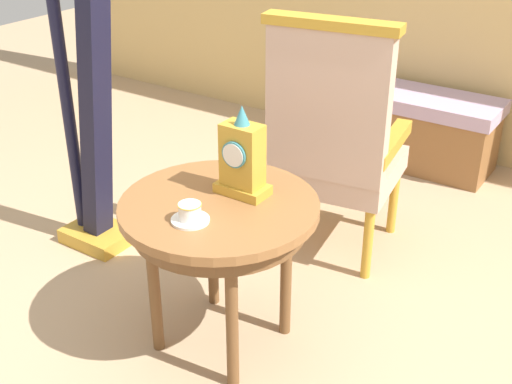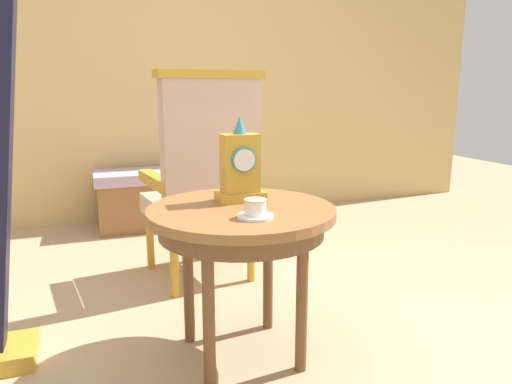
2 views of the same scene
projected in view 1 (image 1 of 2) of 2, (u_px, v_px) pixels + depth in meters
The scene contains 7 objects.
ground_plane at pixel (219, 331), 2.68m from camera, with size 10.00×10.00×0.00m, color tan.
side_table at pixel (220, 221), 2.39m from camera, with size 0.72×0.72×0.61m.
teacup_left at pixel (190, 214), 2.22m from camera, with size 0.13×0.13×0.07m.
mantel_clock at pixel (242, 159), 2.35m from camera, with size 0.19×0.11×0.34m.
armchair at pixel (334, 138), 2.92m from camera, with size 0.62×0.61×1.14m.
harp at pixel (86, 97), 2.92m from camera, with size 0.40×0.24×1.86m.
window_bench at pixel (414, 128), 4.01m from camera, with size 0.97×0.40×0.44m.
Camera 1 is at (1.30, -1.68, 1.74)m, focal length 46.86 mm.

